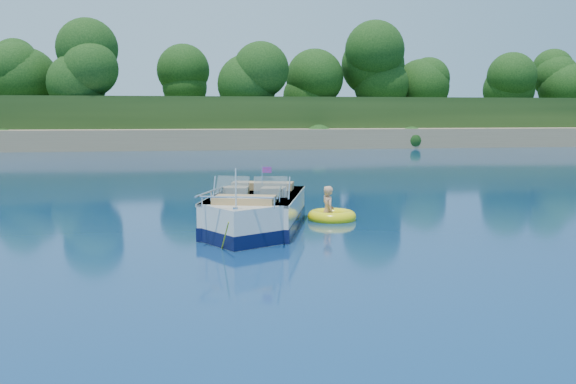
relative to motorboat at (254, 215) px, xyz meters
name	(u,v)px	position (x,y,z in m)	size (l,w,h in m)	color
ground	(317,241)	(1.15, -1.38, -0.35)	(160.00, 160.00, 0.00)	#091B41
shoreline	(199,128)	(1.15, 62.39, 0.63)	(170.00, 59.00, 6.00)	#917754
treeline	(209,79)	(1.19, 39.63, 5.20)	(150.00, 7.12, 8.19)	#321E10
motorboat	(254,215)	(0.00, 0.00, 0.00)	(2.90, 5.30, 1.81)	silver
tow_tube	(332,217)	(2.11, 1.16, -0.27)	(1.48, 1.48, 0.32)	#FFF010
boy	(327,219)	(2.02, 1.25, -0.35)	(0.49, 0.32, 1.34)	tan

